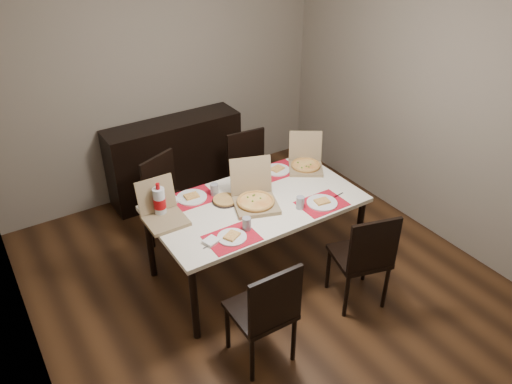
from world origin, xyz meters
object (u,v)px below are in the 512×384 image
chair_far_right (251,172)px  dip_bowl (249,191)px  chair_near_right (364,256)px  chair_near_left (266,311)px  chair_far_left (169,198)px  pizza_box_center (255,198)px  soda_bottle (160,202)px  dining_table (256,208)px  sideboard (175,158)px

chair_far_right → dip_bowl: 0.83m
chair_near_right → chair_near_left: bearing=-175.7°
chair_far_left → dip_bowl: (0.50, -0.65, 0.25)m
pizza_box_center → soda_bottle: pizza_box_center is taller
dining_table → chair_near_left: chair_near_left is taller
chair_far_right → pizza_box_center: 1.02m
dip_bowl → chair_far_right: bearing=56.5°
dining_table → chair_far_left: (-0.47, 0.81, -0.17)m
chair_far_left → pizza_box_center: 0.99m
chair_near_left → chair_far_right: bearing=60.8°
dining_table → soda_bottle: size_ratio=5.91×
chair_near_right → soda_bottle: (-1.27, 1.10, 0.37)m
chair_far_right → pizza_box_center: size_ratio=1.88×
dip_bowl → chair_near_left: bearing=-116.4°
sideboard → chair_near_right: 2.54m
chair_far_right → pizza_box_center: pizza_box_center is taller
chair_near_right → chair_far_right: same height
sideboard → dining_table: size_ratio=0.83×
chair_near_left → chair_near_right: 1.01m
chair_far_right → chair_near_right: bearing=-88.6°
chair_far_left → dip_bowl: bearing=-52.4°
dining_table → chair_far_right: chair_far_right is taller
chair_near_left → chair_far_left: 1.73m
pizza_box_center → dip_bowl: pizza_box_center is taller
dining_table → chair_far_left: chair_far_left is taller
sideboard → soda_bottle: (-0.74, -1.38, 0.43)m
sideboard → dip_bowl: size_ratio=14.65×
sideboard → chair_near_right: size_ratio=1.61×
chair_far_right → dip_bowl: (-0.43, -0.66, 0.25)m
dining_table → chair_near_left: 1.06m
dining_table → dip_bowl: (0.03, 0.16, 0.08)m
chair_near_right → soda_bottle: 1.72m
chair_near_right → dip_bowl: bearing=115.2°
dining_table → chair_far_left: size_ratio=1.94×
chair_far_left → chair_far_right: (0.93, 0.01, 0.00)m
chair_near_right → pizza_box_center: pizza_box_center is taller
sideboard → dining_table: sideboard is taller
chair_near_left → chair_far_right: same height
chair_near_right → dining_table: bearing=120.8°
chair_far_right → sideboard: bearing=121.3°
chair_near_left → dip_bowl: size_ratio=9.09×
chair_near_left → pizza_box_center: (0.48, 0.90, 0.30)m
chair_near_left → chair_far_left: same height
chair_far_left → pizza_box_center: (0.44, -0.83, 0.30)m
sideboard → dip_bowl: 1.51m
pizza_box_center → dip_bowl: bearing=72.9°
chair_far_left → dip_bowl: 0.86m
soda_bottle → pizza_box_center: bearing=-20.4°
dining_table → chair_near_left: size_ratio=1.94×
dining_table → soda_bottle: soda_bottle is taller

